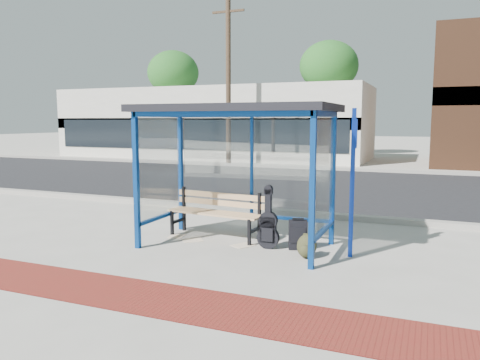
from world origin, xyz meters
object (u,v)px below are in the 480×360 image
at_px(suitcase, 298,235).
at_px(backpack, 306,247).
at_px(bench, 216,211).
at_px(guitar_bag, 268,227).

height_order(suitcase, backpack, suitcase).
bearing_deg(bench, guitar_bag, -13.20).
bearing_deg(bench, backpack, -14.14).
relative_size(bench, backpack, 4.96).
relative_size(guitar_bag, suitcase, 1.91).
distance_m(bench, suitcase, 1.67).
distance_m(suitcase, backpack, 0.51).
height_order(bench, suitcase, bench).
relative_size(bench, guitar_bag, 1.84).
bearing_deg(backpack, suitcase, 122.69).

